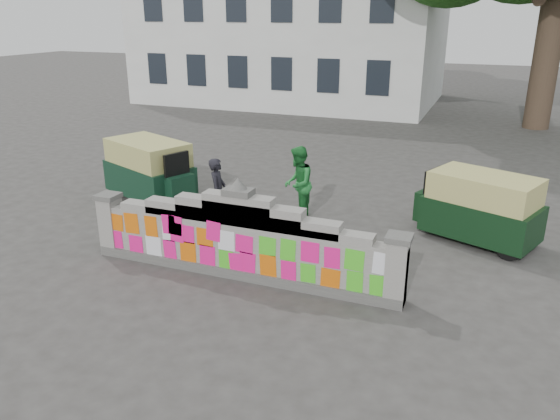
# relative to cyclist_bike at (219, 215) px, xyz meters

# --- Properties ---
(ground) EXTENTS (100.00, 100.00, 0.00)m
(ground) POSITION_rel_cyclist_bike_xyz_m (1.40, -1.79, -0.46)
(ground) COLOR #383533
(ground) RESTS_ON ground
(parapet_wall) EXTENTS (6.48, 0.44, 2.01)m
(parapet_wall) POSITION_rel_cyclist_bike_xyz_m (1.40, -1.80, 0.29)
(parapet_wall) COLOR #4C4C49
(parapet_wall) RESTS_ON ground
(building) EXTENTS (16.00, 10.00, 8.90)m
(building) POSITION_rel_cyclist_bike_xyz_m (-5.60, 20.19, 3.55)
(building) COLOR silver
(building) RESTS_ON ground
(cyclist_bike) EXTENTS (1.85, 1.06, 0.92)m
(cyclist_bike) POSITION_rel_cyclist_bike_xyz_m (0.00, 0.00, 0.00)
(cyclist_bike) COLOR black
(cyclist_bike) RESTS_ON ground
(cyclist_rider) EXTENTS (0.51, 0.65, 1.56)m
(cyclist_rider) POSITION_rel_cyclist_bike_xyz_m (0.00, 0.00, 0.32)
(cyclist_rider) COLOR black
(cyclist_rider) RESTS_ON ground
(pedestrian) EXTENTS (0.86, 1.02, 1.85)m
(pedestrian) POSITION_rel_cyclist_bike_xyz_m (1.38, 1.57, 0.47)
(pedestrian) COLOR #238135
(pedestrian) RESTS_ON ground
(rickshaw_left) EXTENTS (3.03, 2.24, 1.63)m
(rickshaw_left) POSITION_rel_cyclist_bike_xyz_m (-2.89, 1.55, 0.39)
(rickshaw_left) COLOR black
(rickshaw_left) RESTS_ON ground
(rickshaw_right) EXTENTS (2.88, 2.09, 1.55)m
(rickshaw_right) POSITION_rel_cyclist_bike_xyz_m (5.59, 1.80, 0.34)
(rickshaw_right) COLOR black
(rickshaw_right) RESTS_ON ground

